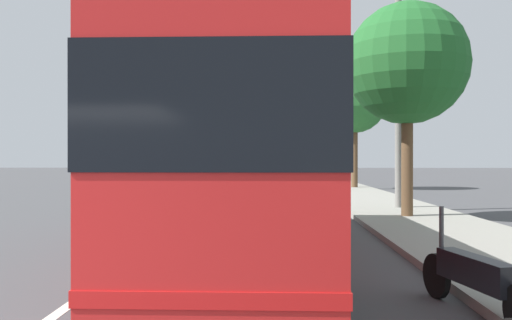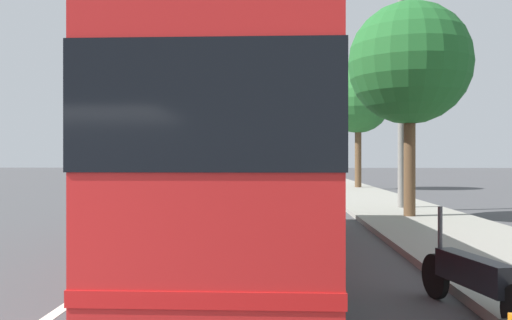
# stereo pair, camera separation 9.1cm
# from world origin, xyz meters

# --- Properties ---
(sidewalk_curb) EXTENTS (110.00, 3.60, 0.14)m
(sidewalk_curb) POSITION_xyz_m (10.00, -6.90, 0.07)
(sidewalk_curb) COLOR gray
(sidewalk_curb) RESTS_ON ground
(lane_divider_line) EXTENTS (110.00, 0.16, 0.01)m
(lane_divider_line) POSITION_xyz_m (10.00, 0.00, 0.00)
(lane_divider_line) COLOR silver
(lane_divider_line) RESTS_ON ground
(coach_bus) EXTENTS (10.78, 2.66, 3.42)m
(coach_bus) POSITION_xyz_m (7.98, -2.04, 1.96)
(coach_bus) COLOR red
(coach_bus) RESTS_ON ground
(motorcycle_by_tree) EXTENTS (2.29, 0.57, 1.25)m
(motorcycle_by_tree) POSITION_xyz_m (4.21, -4.99, 0.47)
(motorcycle_by_tree) COLOR black
(motorcycle_by_tree) RESTS_ON ground
(car_ahead_same_lane) EXTENTS (4.26, 2.16, 1.58)m
(car_ahead_same_lane) POSITION_xyz_m (32.93, -2.37, 0.74)
(car_ahead_same_lane) COLOR #2D7238
(car_ahead_same_lane) RESTS_ON ground
(car_side_street) EXTENTS (4.08, 2.05, 1.47)m
(car_side_street) POSITION_xyz_m (38.57, 2.44, 0.70)
(car_side_street) COLOR silver
(car_side_street) RESTS_ON ground
(car_far_distant) EXTENTS (4.65, 1.92, 1.42)m
(car_far_distant) POSITION_xyz_m (45.19, -2.28, 0.69)
(car_far_distant) COLOR red
(car_far_distant) RESTS_ON ground
(car_oncoming) EXTENTS (4.75, 2.08, 1.51)m
(car_oncoming) POSITION_xyz_m (57.56, -1.86, 0.73)
(car_oncoming) COLOR #2D7238
(car_oncoming) RESTS_ON ground
(roadside_tree_mid_block) EXTENTS (3.73, 3.73, 6.67)m
(roadside_tree_mid_block) POSITION_xyz_m (14.04, -6.71, 4.78)
(roadside_tree_mid_block) COLOR brown
(roadside_tree_mid_block) RESTS_ON ground
(roadside_tree_far_block) EXTENTS (4.03, 4.03, 7.52)m
(roadside_tree_far_block) POSITION_xyz_m (30.37, -7.62, 5.47)
(roadside_tree_far_block) COLOR brown
(roadside_tree_far_block) RESTS_ON ground
(utility_pole) EXTENTS (0.24, 0.24, 7.84)m
(utility_pole) POSITION_xyz_m (16.88, -7.11, 3.92)
(utility_pole) COLOR slate
(utility_pole) RESTS_ON ground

